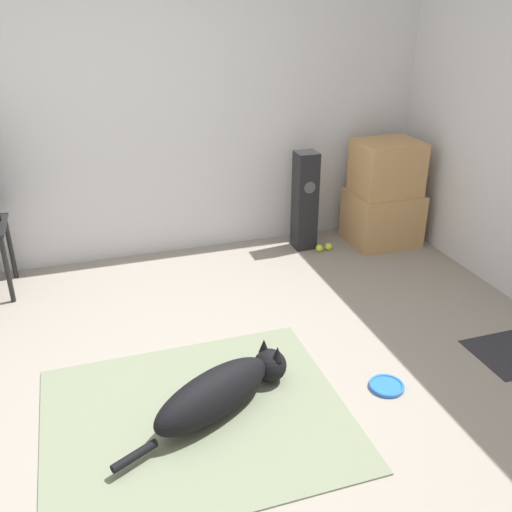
# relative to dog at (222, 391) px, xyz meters

# --- Properties ---
(ground_plane) EXTENTS (12.00, 12.00, 0.00)m
(ground_plane) POSITION_rel_dog_xyz_m (-0.19, 0.12, -0.14)
(ground_plane) COLOR gray
(wall_back) EXTENTS (8.00, 0.06, 2.55)m
(wall_back) POSITION_rel_dog_xyz_m (-0.19, 2.22, 1.13)
(wall_back) COLOR silver
(wall_back) RESTS_ON ground_plane
(area_rug) EXTENTS (1.61, 1.36, 0.01)m
(area_rug) POSITION_rel_dog_xyz_m (-0.14, -0.01, -0.14)
(area_rug) COLOR slate
(area_rug) RESTS_ON ground_plane
(dog) EXTENTS (1.06, 0.60, 0.28)m
(dog) POSITION_rel_dog_xyz_m (0.00, 0.00, 0.00)
(dog) COLOR black
(dog) RESTS_ON area_rug
(frisbee) EXTENTS (0.21, 0.21, 0.03)m
(frisbee) POSITION_rel_dog_xyz_m (0.96, -0.10, -0.13)
(frisbee) COLOR blue
(frisbee) RESTS_ON ground_plane
(cardboard_box_lower) EXTENTS (0.59, 0.50, 0.47)m
(cardboard_box_lower) POSITION_rel_dog_xyz_m (1.98, 1.80, 0.09)
(cardboard_box_lower) COLOR tan
(cardboard_box_lower) RESTS_ON ground_plane
(cardboard_box_upper) EXTENTS (0.53, 0.45, 0.46)m
(cardboard_box_upper) POSITION_rel_dog_xyz_m (1.98, 1.79, 0.55)
(cardboard_box_upper) COLOR tan
(cardboard_box_upper) RESTS_ON cardboard_box_lower
(floor_speaker) EXTENTS (0.18, 0.19, 0.86)m
(floor_speaker) POSITION_rel_dog_xyz_m (1.27, 1.90, 0.29)
(floor_speaker) COLOR black
(floor_speaker) RESTS_ON ground_plane
(tennis_ball_by_boxes) EXTENTS (0.07, 0.07, 0.07)m
(tennis_ball_by_boxes) POSITION_rel_dog_xyz_m (1.36, 1.76, -0.11)
(tennis_ball_by_boxes) COLOR #C6E033
(tennis_ball_by_boxes) RESTS_ON ground_plane
(tennis_ball_near_speaker) EXTENTS (0.07, 0.07, 0.07)m
(tennis_ball_near_speaker) POSITION_rel_dog_xyz_m (1.45, 1.76, -0.11)
(tennis_ball_near_speaker) COLOR #C6E033
(tennis_ball_near_speaker) RESTS_ON ground_plane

